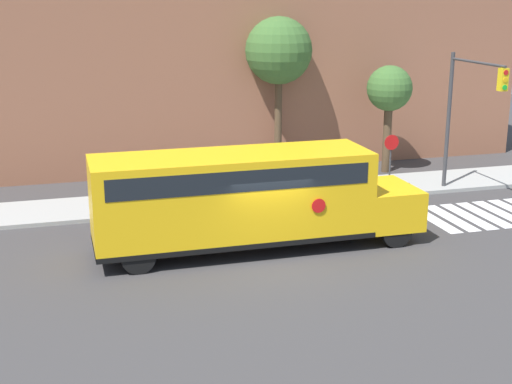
{
  "coord_description": "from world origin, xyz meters",
  "views": [
    {
      "loc": [
        -6.01,
        -19.69,
        7.82
      ],
      "look_at": [
        -0.0,
        1.38,
        1.72
      ],
      "focal_mm": 50.0,
      "sensor_mm": 36.0,
      "label": 1
    }
  ],
  "objects_px": {
    "traffic_light": "(466,104)",
    "tree_near_sidewalk": "(279,52)",
    "school_bus": "(245,195)",
    "stop_sign": "(391,156)",
    "tree_far_sidewalk": "(389,91)"
  },
  "relations": [
    {
      "from": "stop_sign",
      "to": "traffic_light",
      "type": "distance_m",
      "value": 3.49
    },
    {
      "from": "school_bus",
      "to": "tree_near_sidewalk",
      "type": "xyz_separation_m",
      "value": [
        4.11,
        9.49,
        3.6
      ]
    },
    {
      "from": "tree_near_sidewalk",
      "to": "tree_far_sidewalk",
      "type": "xyz_separation_m",
      "value": [
        4.72,
        -1.35,
        -1.7
      ]
    },
    {
      "from": "traffic_light",
      "to": "tree_near_sidewalk",
      "type": "height_order",
      "value": "tree_near_sidewalk"
    },
    {
      "from": "stop_sign",
      "to": "tree_near_sidewalk",
      "type": "distance_m",
      "value": 6.89
    },
    {
      "from": "traffic_light",
      "to": "school_bus",
      "type": "bearing_deg",
      "value": -160.12
    },
    {
      "from": "stop_sign",
      "to": "tree_far_sidewalk",
      "type": "xyz_separation_m",
      "value": [
        1.48,
        3.37,
        2.13
      ]
    },
    {
      "from": "traffic_light",
      "to": "tree_near_sidewalk",
      "type": "distance_m",
      "value": 8.4
    },
    {
      "from": "traffic_light",
      "to": "stop_sign",
      "type": "bearing_deg",
      "value": 153.46
    },
    {
      "from": "stop_sign",
      "to": "tree_far_sidewalk",
      "type": "distance_m",
      "value": 4.25
    },
    {
      "from": "tree_near_sidewalk",
      "to": "traffic_light",
      "type": "bearing_deg",
      "value": -46.26
    },
    {
      "from": "traffic_light",
      "to": "tree_far_sidewalk",
      "type": "xyz_separation_m",
      "value": [
        -0.97,
        4.59,
        -0.04
      ]
    },
    {
      "from": "tree_far_sidewalk",
      "to": "school_bus",
      "type": "bearing_deg",
      "value": -137.34
    },
    {
      "from": "traffic_light",
      "to": "tree_near_sidewalk",
      "type": "bearing_deg",
      "value": 133.74
    },
    {
      "from": "school_bus",
      "to": "traffic_light",
      "type": "xyz_separation_m",
      "value": [
        9.8,
        3.55,
        1.95
      ]
    }
  ]
}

